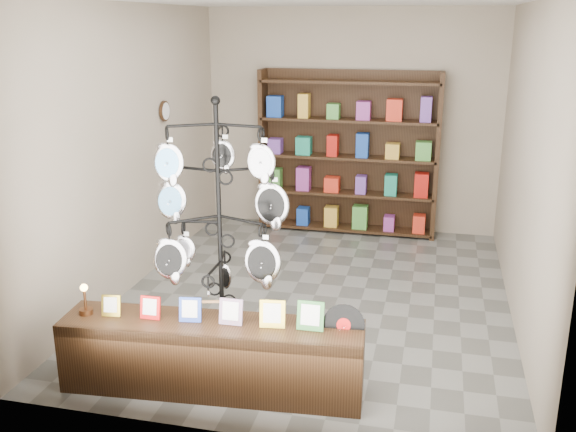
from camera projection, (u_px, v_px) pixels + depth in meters
name	position (u px, v px, depth m)	size (l,w,h in m)	color
ground	(315.00, 295.00, 6.85)	(5.00, 5.00, 0.00)	slate
room_envelope	(317.00, 122.00, 6.32)	(5.00, 5.00, 5.00)	#AC9D8A
display_tree	(219.00, 216.00, 5.13)	(1.16, 1.11, 2.27)	black
front_shelf	(212.00, 356.00, 5.02)	(2.39, 0.67, 0.83)	black
back_shelving	(348.00, 158.00, 8.69)	(2.42, 0.36, 2.20)	black
wall_clocks	(166.00, 136.00, 7.60)	(0.03, 0.24, 0.84)	black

